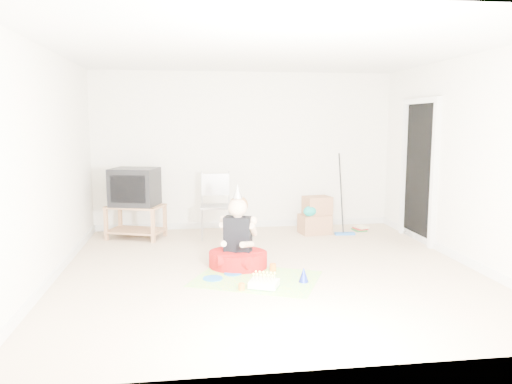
{
  "coord_description": "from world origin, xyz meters",
  "views": [
    {
      "loc": [
        -0.96,
        -5.81,
        1.79
      ],
      "look_at": [
        -0.1,
        0.4,
        0.9
      ],
      "focal_mm": 35.0,
      "sensor_mm": 36.0,
      "label": 1
    }
  ],
  "objects": [
    {
      "name": "floor_mop",
      "position": [
        1.51,
        1.69,
        0.26
      ],
      "size": [
        0.32,
        0.43,
        1.28
      ],
      "color": "blue",
      "rests_on": "ground"
    },
    {
      "name": "party_mat",
      "position": [
        -0.2,
        -0.35,
        0.0
      ],
      "size": [
        1.65,
        1.46,
        0.01
      ],
      "primitive_type": "cube",
      "rotation": [
        0.0,
        0.0,
        -0.43
      ],
      "color": "#FD359D",
      "rests_on": "ground"
    },
    {
      "name": "blue_plate_far",
      "position": [
        -0.69,
        -0.29,
        0.01
      ],
      "size": [
        0.32,
        0.32,
        0.01
      ],
      "primitive_type": "cylinder",
      "rotation": [
        0.0,
        0.0,
        -0.8
      ],
      "color": "blue",
      "rests_on": "party_mat"
    },
    {
      "name": "book_pile",
      "position": [
        1.85,
        1.95,
        0.04
      ],
      "size": [
        0.22,
        0.26,
        0.08
      ],
      "color": "#257131",
      "rests_on": "ground"
    },
    {
      "name": "orange_cup_far",
      "position": [
        -0.41,
        -0.72,
        0.04
      ],
      "size": [
        0.09,
        0.09,
        0.07
      ],
      "primitive_type": "cylinder",
      "rotation": [
        0.0,
        0.0,
        -0.56
      ],
      "color": "orange",
      "rests_on": "party_mat"
    },
    {
      "name": "seated_woman",
      "position": [
        -0.36,
        0.14,
        0.23
      ],
      "size": [
        0.92,
        0.92,
        1.04
      ],
      "color": "#AA100F",
      "rests_on": "ground"
    },
    {
      "name": "birthday_cake",
      "position": [
        -0.16,
        -0.67,
        0.04
      ],
      "size": [
        0.37,
        0.34,
        0.14
      ],
      "color": "white",
      "rests_on": "party_mat"
    },
    {
      "name": "crt_tv",
      "position": [
        -1.76,
        1.91,
        0.8
      ],
      "size": [
        0.79,
        0.71,
        0.57
      ],
      "primitive_type": "cube",
      "rotation": [
        0.0,
        0.0,
        -0.28
      ],
      "color": "black",
      "rests_on": "tv_stand"
    },
    {
      "name": "ground",
      "position": [
        0.0,
        0.0,
        0.0
      ],
      "size": [
        5.0,
        5.0,
        0.0
      ],
      "primitive_type": "plane",
      "color": "beige",
      "rests_on": "ground"
    },
    {
      "name": "orange_cup_near",
      "position": [
        0.04,
        -0.08,
        0.05
      ],
      "size": [
        0.08,
        0.08,
        0.09
      ],
      "primitive_type": "cylinder",
      "rotation": [
        0.0,
        0.0,
        -0.05
      ],
      "color": "orange",
      "rests_on": "party_mat"
    },
    {
      "name": "cardboard_boxes",
      "position": [
        1.07,
        1.86,
        0.29
      ],
      "size": [
        0.53,
        0.44,
        0.6
      ],
      "color": "#9D6E4C",
      "rests_on": "ground"
    },
    {
      "name": "blue_plate_near",
      "position": [
        -0.45,
        -0.14,
        0.01
      ],
      "size": [
        0.29,
        0.29,
        0.01
      ],
      "primitive_type": "cylinder",
      "rotation": [
        0.0,
        0.0,
        -0.75
      ],
      "color": "blue",
      "rests_on": "party_mat"
    },
    {
      "name": "blue_party_hat",
      "position": [
        0.31,
        -0.54,
        0.09
      ],
      "size": [
        0.16,
        0.16,
        0.17
      ],
      "primitive_type": "cone",
      "rotation": [
        0.0,
        0.0,
        -0.72
      ],
      "color": "#1728A2",
      "rests_on": "party_mat"
    },
    {
      "name": "tv_stand",
      "position": [
        -1.76,
        1.91,
        0.3
      ],
      "size": [
        0.95,
        0.76,
        0.51
      ],
      "color": "#A06E48",
      "rests_on": "ground"
    },
    {
      "name": "doorway_recess",
      "position": [
        2.48,
        1.2,
        1.02
      ],
      "size": [
        0.02,
        0.9,
        2.05
      ],
      "primitive_type": "cube",
      "color": "black",
      "rests_on": "ground"
    },
    {
      "name": "folding_chair",
      "position": [
        -0.54,
        1.76,
        0.5
      ],
      "size": [
        0.48,
        0.46,
        1.02
      ],
      "color": "gray",
      "rests_on": "ground"
    }
  ]
}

